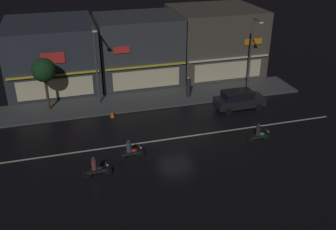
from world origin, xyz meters
TOP-DOWN VIEW (x-y plane):
  - ground_plane at (0.00, 0.00)m, footprint 140.00×140.00m
  - lane_divider_stripe at (0.00, 0.00)m, footprint 26.69×0.16m
  - sidewalk_far at (0.00, 7.40)m, footprint 28.10×4.10m
  - storefront_left_block at (-8.43, 13.96)m, footprint 8.40×9.19m
  - storefront_center_block at (8.43, 13.37)m, footprint 8.94×8.00m
  - storefront_right_block at (-0.00, 12.72)m, footprint 8.09×6.70m
  - streetlamp_west at (-4.78, 7.60)m, footprint 0.44×1.64m
  - streetlamp_mid at (9.27, 6.49)m, footprint 0.44×1.64m
  - pedestrian_on_sidewalk at (3.39, 7.02)m, footprint 0.42×0.42m
  - street_tree at (-9.12, 7.70)m, footprint 2.01×2.01m
  - parked_car_near_kerb at (6.83, 3.48)m, footprint 4.30×1.98m
  - motorcycle_lead at (-3.81, -1.87)m, footprint 1.90×0.60m
  - motorcycle_following at (-6.33, -3.37)m, footprint 1.90×0.60m
  - motorcycle_opposite_lane at (5.79, -2.20)m, footprint 1.90×0.60m
  - traffic_cone at (-4.05, 4.91)m, footprint 0.36×0.36m

SIDE VIEW (x-z plane):
  - ground_plane at x=0.00m, z-range 0.00..0.00m
  - lane_divider_stripe at x=0.00m, z-range 0.00..0.01m
  - sidewalk_far at x=0.00m, z-range 0.00..0.14m
  - traffic_cone at x=-4.05m, z-range 0.00..0.55m
  - motorcycle_lead at x=-3.81m, z-range -0.13..1.39m
  - motorcycle_following at x=-6.33m, z-range -0.13..1.39m
  - motorcycle_opposite_lane at x=5.79m, z-range -0.13..1.39m
  - parked_car_near_kerb at x=6.83m, z-range 0.03..1.70m
  - pedestrian_on_sidewalk at x=3.39m, z-range 0.06..1.99m
  - storefront_left_block at x=-8.43m, z-range 0.00..6.28m
  - storefront_right_block at x=0.00m, z-range 0.00..6.61m
  - storefront_center_block at x=8.43m, z-range 0.00..6.79m
  - street_tree at x=-9.12m, z-range 1.38..5.96m
  - streetlamp_west at x=-4.78m, z-range 0.78..7.76m
  - streetlamp_mid at x=9.27m, z-range 0.78..7.80m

